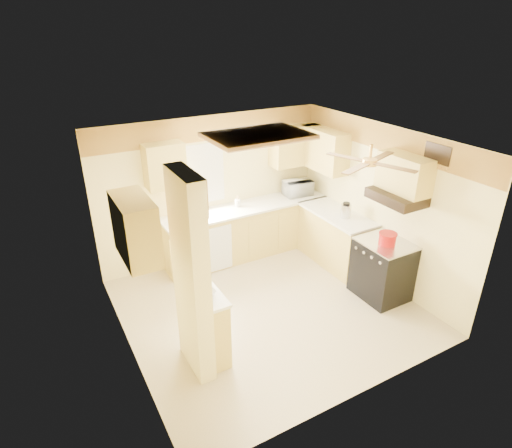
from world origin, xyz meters
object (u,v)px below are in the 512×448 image
dutch_oven (388,239)px  kettle (346,211)px  microwave (298,188)px  bowl (206,293)px  stove (382,269)px

dutch_oven → kettle: (0.04, 0.98, 0.06)m
microwave → kettle: (0.12, -1.21, -0.02)m
bowl → dutch_oven: dutch_oven is taller
bowl → kettle: 3.01m
kettle → dutch_oven: bearing=-92.6°
dutch_oven → bowl: bearing=178.6°
stove → dutch_oven: (-0.02, -0.04, 0.54)m
microwave → kettle: bearing=101.3°
microwave → kettle: 1.22m
stove → kettle: size_ratio=3.55×
microwave → kettle: size_ratio=1.95×
kettle → bowl: bearing=-162.3°
stove → dutch_oven: 0.55m
dutch_oven → microwave: bearing=91.9°
stove → dutch_oven: bearing=-124.5°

